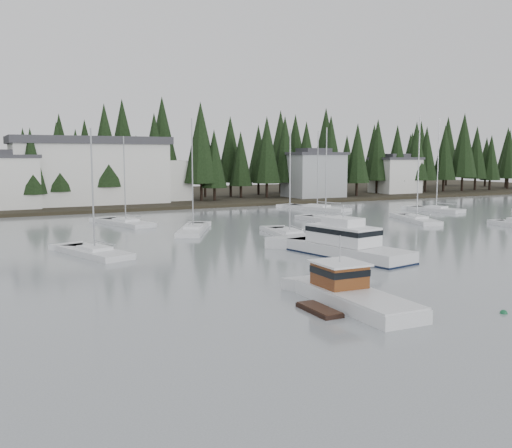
{
  "coord_description": "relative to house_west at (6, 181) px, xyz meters",
  "views": [
    {
      "loc": [
        -24.42,
        -13.62,
        8.34
      ],
      "look_at": [
        -1.85,
        29.46,
        2.5
      ],
      "focal_mm": 40.0,
      "sensor_mm": 36.0,
      "label": 1
    }
  ],
  "objects": [
    {
      "name": "sailboat_10",
      "position": [
        11.42,
        -24.48,
        -4.6
      ],
      "size": [
        5.28,
        9.61,
        11.21
      ],
      "rotation": [
        0.0,
        0.0,
        1.84
      ],
      "color": "silver",
      "rests_on": "ground"
    },
    {
      "name": "sailboat_8",
      "position": [
        45.3,
        -38.16,
        -4.58
      ],
      "size": [
        5.73,
        10.1,
        13.8
      ],
      "rotation": [
        0.0,
        0.0,
        1.22
      ],
      "color": "silver",
      "rests_on": "ground"
    },
    {
      "name": "sailboat_2",
      "position": [
        3.51,
        -44.35,
        -4.6
      ],
      "size": [
        5.07,
        8.77,
        11.14
      ],
      "rotation": [
        0.0,
        0.0,
        1.87
      ],
      "color": "silver",
      "rests_on": "ground"
    },
    {
      "name": "sailboat_9",
      "position": [
        16.27,
        -34.39,
        -4.59
      ],
      "size": [
        6.92,
        9.78,
        12.89
      ],
      "rotation": [
        0.0,
        0.0,
        1.07
      ],
      "color": "silver",
      "rests_on": "ground"
    },
    {
      "name": "mooring_buoy_green",
      "position": [
        18.96,
        -72.59,
        -4.65
      ],
      "size": [
        0.4,
        0.4,
        0.4
      ],
      "primitive_type": "sphere",
      "color": "#145933",
      "rests_on": "ground"
    },
    {
      "name": "runabout_1",
      "position": [
        27.51,
        -44.78,
        -4.52
      ],
      "size": [
        2.57,
        7.05,
        1.42
      ],
      "rotation": [
        0.0,
        0.0,
        1.52
      ],
      "color": "silver",
      "rests_on": "ground"
    },
    {
      "name": "cabin_cruiser_center",
      "position": [
        21.97,
        -54.62,
        -3.91
      ],
      "size": [
        5.58,
        12.04,
        4.98
      ],
      "rotation": [
        0.0,
        0.0,
        1.75
      ],
      "color": "silver",
      "rests_on": "ground"
    },
    {
      "name": "conifer_treeline",
      "position": [
        18.0,
        7.0,
        -4.65
      ],
      "size": [
        200.0,
        22.0,
        20.0
      ],
      "primitive_type": null,
      "color": "black",
      "rests_on": "ground"
    },
    {
      "name": "house_east_b",
      "position": [
        76.0,
        1.0,
        -0.25
      ],
      "size": [
        9.54,
        7.42,
        8.25
      ],
      "color": "silver",
      "rests_on": "ground"
    },
    {
      "name": "sailboat_3",
      "position": [
        42.98,
        -18.87,
        -4.6
      ],
      "size": [
        6.39,
        11.3,
        12.65
      ],
      "rotation": [
        0.0,
        0.0,
        1.91
      ],
      "color": "silver",
      "rests_on": "ground"
    },
    {
      "name": "house_east_a",
      "position": [
        54.0,
        -1.0,
        0.25
      ],
      "size": [
        10.6,
        8.48,
        9.25
      ],
      "color": "#999EA0",
      "rests_on": "ground"
    },
    {
      "name": "sailboat_6",
      "position": [
        57.6,
        -29.25,
        -4.57
      ],
      "size": [
        4.64,
        8.58,
        14.47
      ],
      "rotation": [
        0.0,
        0.0,
        1.79
      ],
      "color": "silver",
      "rests_on": "ground"
    },
    {
      "name": "lobster_boat_brown",
      "position": [
        12.75,
        -67.48,
        -4.16
      ],
      "size": [
        4.7,
        8.85,
        4.32
      ],
      "rotation": [
        0.0,
        0.0,
        1.53
      ],
      "color": "silver",
      "rests_on": "ground"
    },
    {
      "name": "harbor_inn",
      "position": [
        15.04,
        3.34,
        1.12
      ],
      "size": [
        29.5,
        11.5,
        10.9
      ],
      "color": "silver",
      "rests_on": "ground"
    },
    {
      "name": "house_west",
      "position": [
        0.0,
        0.0,
        0.0
      ],
      "size": [
        9.54,
        7.42,
        8.75
      ],
      "color": "silver",
      "rests_on": "ground"
    },
    {
      "name": "sailboat_4",
      "position": [
        23.65,
        -42.71,
        -4.6
      ],
      "size": [
        4.57,
        9.96,
        11.56
      ],
      "rotation": [
        0.0,
        0.0,
        1.36
      ],
      "color": "silver",
      "rests_on": "ground"
    },
    {
      "name": "sailboat_7",
      "position": [
        34.65,
        -33.22,
        -4.58
      ],
      "size": [
        2.98,
        8.32,
        12.37
      ],
      "rotation": [
        0.0,
        0.0,
        1.64
      ],
      "color": "silver",
      "rests_on": "ground"
    },
    {
      "name": "far_shore_land",
      "position": [
        18.0,
        18.0,
        -4.65
      ],
      "size": [
        240.0,
        54.0,
        1.0
      ],
      "primitive_type": "cube",
      "color": "black",
      "rests_on": "ground"
    }
  ]
}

